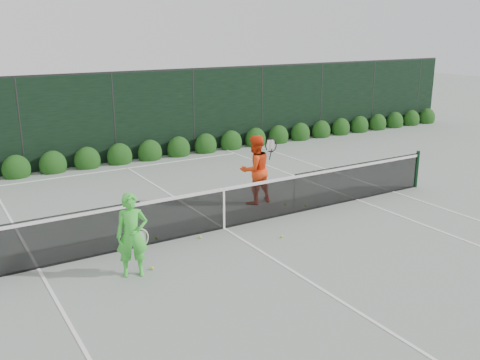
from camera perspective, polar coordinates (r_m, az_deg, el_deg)
ground at (r=12.38m, az=-1.71°, el=-5.19°), size 80.00×80.00×0.00m
tennis_net at (r=12.19m, az=-1.83°, el=-2.88°), size 12.90×0.10×1.07m
player_woman at (r=10.05m, az=-11.44°, el=-5.79°), size 0.69×0.54×1.60m
player_man at (r=13.89m, az=1.61°, el=1.13°), size 0.93×0.74×1.82m
court_lines at (r=12.38m, az=-1.71°, el=-5.17°), size 11.03×23.83×0.01m
windscreen_fence at (r=9.74m, az=6.14°, el=-1.78°), size 32.00×21.07×3.06m
hedge_row at (r=18.60m, az=-12.72°, el=2.43°), size 31.66×0.65×0.94m
tennis_balls at (r=12.25m, az=-0.47°, el=-5.26°), size 4.90×1.87×0.07m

